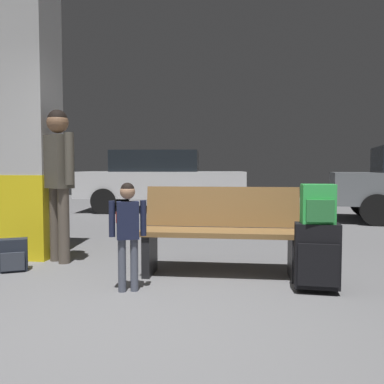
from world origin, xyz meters
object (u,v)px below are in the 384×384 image
at_px(child, 128,225).
at_px(parked_car_far, 161,179).
at_px(suitcase, 317,256).
at_px(backpack_dark_floor, 13,255).
at_px(bench, 221,231).
at_px(backpack_bright, 318,204).
at_px(adult, 58,169).
at_px(structural_pillar, 31,126).

xyz_separation_m(child, parked_car_far, (-1.25, 6.82, 0.22)).
relative_size(suitcase, backpack_dark_floor, 1.78).
height_order(child, backpack_dark_floor, child).
distance_m(child, parked_car_far, 6.94).
xyz_separation_m(bench, child, (-0.76, -0.71, 0.15)).
distance_m(backpack_bright, adult, 2.88).
xyz_separation_m(bench, backpack_dark_floor, (-2.16, -0.19, -0.28)).
xyz_separation_m(child, adult, (-1.12, 0.99, 0.49)).
distance_m(structural_pillar, bench, 2.66).
xyz_separation_m(backpack_bright, child, (-1.64, -0.21, -0.18)).
xyz_separation_m(child, backpack_dark_floor, (-1.41, 0.51, -0.42)).
bearing_deg(parked_car_far, adult, -88.71).
distance_m(child, backpack_dark_floor, 1.55).
bearing_deg(parked_car_far, child, -79.60).
height_order(structural_pillar, adult, structural_pillar).
xyz_separation_m(structural_pillar, bench, (2.34, -0.53, -1.14)).
height_order(child, adult, adult).
bearing_deg(backpack_dark_floor, suitcase, -5.66).
xyz_separation_m(structural_pillar, backpack_bright, (3.22, -1.02, -0.82)).
height_order(structural_pillar, backpack_dark_floor, structural_pillar).
bearing_deg(structural_pillar, child, -37.93).
distance_m(suitcase, parked_car_far, 7.23).
relative_size(structural_pillar, child, 3.34).
distance_m(structural_pillar, suitcase, 3.61).
relative_size(suitcase, adult, 0.35).
bearing_deg(backpack_bright, backpack_dark_floor, 174.33).
xyz_separation_m(backpack_bright, parked_car_far, (-2.89, 6.61, 0.03)).
bearing_deg(child, parked_car_far, 100.40).
relative_size(bench, child, 1.69).
relative_size(structural_pillar, suitcase, 5.29).
bearing_deg(structural_pillar, backpack_dark_floor, -76.26).
bearing_deg(suitcase, bench, 150.50).
bearing_deg(parked_car_far, suitcase, -66.41).
xyz_separation_m(suitcase, backpack_bright, (0.00, -0.00, 0.45)).
height_order(suitcase, child, child).
bearing_deg(parked_car_far, bench, -71.80).
bearing_deg(suitcase, parked_car_far, 113.59).
xyz_separation_m(structural_pillar, child, (1.58, -1.23, -1.00)).
relative_size(backpack_bright, backpack_dark_floor, 1.00).
bearing_deg(adult, suitcase, -15.80).
bearing_deg(bench, backpack_dark_floor, -174.87).
bearing_deg(bench, structural_pillar, 167.30).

